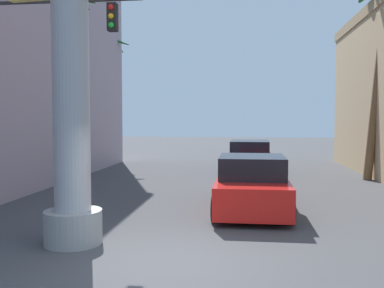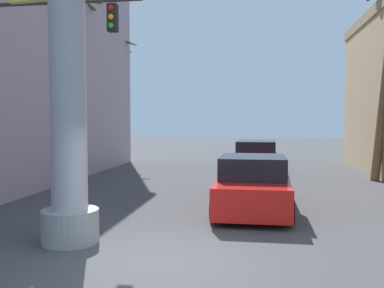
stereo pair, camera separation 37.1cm
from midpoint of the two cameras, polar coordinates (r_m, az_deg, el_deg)
ground_plane at (r=17.51m, az=1.76°, el=-5.14°), size 88.48×88.48×0.00m
street_lamp at (r=16.23m, az=23.24°, el=10.18°), size 2.73×0.28×7.59m
traffic_light_mast at (r=12.51m, az=-23.90°, el=9.88°), size 5.33×0.32×5.72m
car_lead at (r=12.35m, az=7.11°, el=-5.43°), size 2.06×4.92×1.56m
car_far at (r=20.53m, az=7.24°, el=-1.84°), size 2.19×4.71×1.56m
palm_tree_mid_left at (r=19.71m, az=-16.82°, el=9.42°), size 2.58×2.43×8.08m
palm_tree_mid_right at (r=19.83m, az=23.02°, el=10.97°), size 2.80×2.83×8.52m
palm_tree_far_left at (r=25.70m, az=-11.98°, el=7.93°), size 2.90×2.97×7.43m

